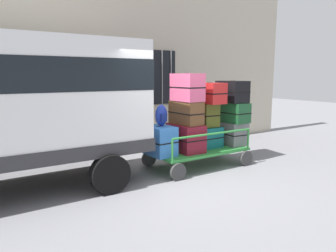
% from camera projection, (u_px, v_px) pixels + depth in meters
% --- Properties ---
extents(ground_plane, '(40.00, 40.00, 0.00)m').
position_uv_depth(ground_plane, '(179.00, 177.00, 6.33)').
color(ground_plane, gray).
extents(building_wall, '(12.00, 0.38, 5.00)m').
position_uv_depth(building_wall, '(120.00, 59.00, 8.21)').
color(building_wall, '#BCB29E').
rests_on(building_wall, ground).
extents(luggage_cart, '(2.25, 1.25, 0.40)m').
position_uv_depth(luggage_cart, '(198.00, 152.00, 7.09)').
color(luggage_cart, '#2D8438').
rests_on(luggage_cart, ground).
extents(cart_railing, '(2.14, 1.11, 0.46)m').
position_uv_depth(cart_railing, '(198.00, 133.00, 7.02)').
color(cart_railing, '#2D8438').
rests_on(cart_railing, luggage_cart).
extents(suitcase_left_bottom, '(0.51, 0.70, 0.62)m').
position_uv_depth(suitcase_left_bottom, '(160.00, 141.00, 6.49)').
color(suitcase_left_bottom, '#3372C6').
rests_on(suitcase_left_bottom, luggage_cart).
extents(suitcase_midleft_bottom, '(0.54, 0.89, 0.60)m').
position_uv_depth(suitcase_midleft_bottom, '(185.00, 138.00, 6.87)').
color(suitcase_midleft_bottom, maroon).
rests_on(suitcase_midleft_bottom, luggage_cart).
extents(suitcase_midleft_middle, '(0.45, 0.79, 0.51)m').
position_uv_depth(suitcase_midleft_middle, '(186.00, 113.00, 6.77)').
color(suitcase_midleft_middle, brown).
rests_on(suitcase_midleft_middle, suitcase_midleft_bottom).
extents(suitcase_midleft_top, '(0.46, 0.74, 0.59)m').
position_uv_depth(suitcase_midleft_top, '(187.00, 87.00, 6.65)').
color(suitcase_midleft_top, '#CC4C72').
rests_on(suitcase_midleft_top, suitcase_midleft_middle).
extents(suitcase_center_bottom, '(0.55, 0.50, 0.48)m').
position_uv_depth(suitcase_center_bottom, '(209.00, 137.00, 7.24)').
color(suitcase_center_bottom, '#0F5960').
rests_on(suitcase_center_bottom, luggage_cart).
extents(suitcase_center_middle, '(0.41, 0.32, 0.54)m').
position_uv_depth(suitcase_center_middle, '(210.00, 115.00, 7.13)').
color(suitcase_center_middle, '#4C5119').
rests_on(suitcase_center_middle, suitcase_center_bottom).
extents(suitcase_center_top, '(0.43, 0.75, 0.47)m').
position_uv_depth(suitcase_center_top, '(209.00, 93.00, 7.08)').
color(suitcase_center_top, '#B21E1E').
rests_on(suitcase_center_top, suitcase_center_middle).
extents(suitcase_midright_bottom, '(0.53, 0.80, 0.55)m').
position_uv_depth(suitcase_midright_bottom, '(231.00, 133.00, 7.56)').
color(suitcase_midright_bottom, slate).
rests_on(suitcase_midright_bottom, luggage_cart).
extents(suitcase_midright_middle, '(0.50, 0.81, 0.47)m').
position_uv_depth(suitcase_midright_middle, '(232.00, 112.00, 7.46)').
color(suitcase_midright_middle, '#194C28').
rests_on(suitcase_midright_middle, suitcase_midright_bottom).
extents(suitcase_midright_top, '(0.52, 0.82, 0.52)m').
position_uv_depth(suitcase_midright_top, '(232.00, 92.00, 7.41)').
color(suitcase_midright_top, black).
rests_on(suitcase_midright_top, suitcase_midright_middle).
extents(backpack, '(0.27, 0.22, 0.44)m').
position_uv_depth(backpack, '(161.00, 115.00, 6.42)').
color(backpack, navy).
rests_on(backpack, suitcase_left_bottom).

